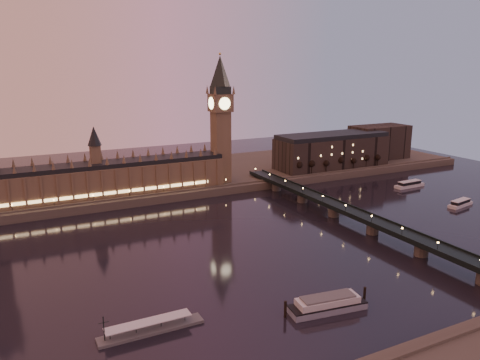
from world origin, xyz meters
The scene contains 17 objects.
ground centered at (0.00, 0.00, 0.00)m, with size 700.00×700.00×0.00m, color black.
far_embankment centered at (30.00, 165.00, 3.00)m, with size 560.00×130.00×6.00m, color #423D35.
palace_of_westminster centered at (-40.12, 120.99, 21.71)m, with size 180.00×26.62×52.00m.
big_ben centered at (53.99, 120.99, 63.95)m, with size 17.68×17.68×104.00m.
westminster_bridge centered at (91.61, 0.00, 5.52)m, with size 13.20×260.00×15.30m.
city_block centered at (194.94, 130.93, 22.24)m, with size 155.00×45.00×34.00m.
bare_tree_0 centered at (123.10, 109.00, 14.99)m, with size 5.92×5.92×12.04m.
bare_tree_1 centered at (138.23, 109.00, 14.99)m, with size 5.92×5.92×12.04m.
bare_tree_2 centered at (153.36, 109.00, 14.99)m, with size 5.92×5.92×12.04m.
bare_tree_3 centered at (168.50, 109.00, 14.99)m, with size 5.92×5.92×12.04m.
bare_tree_4 centered at (183.63, 109.00, 14.99)m, with size 5.92×5.92×12.04m.
bare_tree_5 centered at (198.76, 109.00, 14.99)m, with size 5.92×5.92×12.04m.
bare_tree_6 centered at (213.90, 109.00, 14.99)m, with size 5.92×5.92×12.04m.
cruise_boat_b centered at (198.35, 53.46, 2.34)m, with size 29.07×8.46×5.31m.
cruise_boat_c centered at (189.72, -3.76, 2.13)m, with size 25.01×11.01×4.84m.
moored_barge centered at (10.78, -81.54, 3.01)m, with size 38.53×13.76×7.12m.
pontoon_pier centered at (-60.23, -63.74, 1.19)m, with size 41.38×6.90×11.04m.
Camera 1 is at (-102.19, -224.02, 100.76)m, focal length 35.00 mm.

